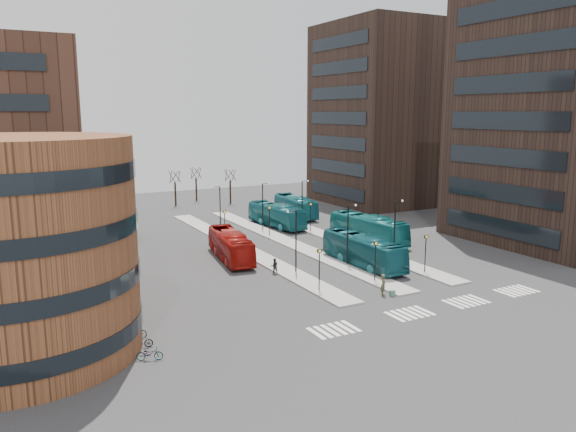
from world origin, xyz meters
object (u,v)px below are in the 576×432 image
teal_bus_a (363,250)px  bicycle_mid (141,341)px  bicycle_near (150,354)px  bicycle_far (135,332)px  traveller (383,285)px  commuter_a (274,266)px  red_bus (231,245)px  commuter_c (377,259)px  suitcase (392,293)px  commuter_b (365,264)px  teal_bus_b (276,215)px  teal_bus_c (368,228)px  teal_bus_d (295,206)px

teal_bus_a → bicycle_mid: size_ratio=7.60×
bicycle_near → bicycle_far: bearing=22.1°
traveller → commuter_a: bearing=73.6°
bicycle_near → red_bus: bearing=-12.1°
red_bus → bicycle_near: (-13.96, -20.55, -1.08)m
red_bus → commuter_c: 15.42m
red_bus → traveller: red_bus is taller
suitcase → traveller: bearing=142.1°
commuter_c → commuter_b: bearing=-47.7°
teal_bus_b → teal_bus_c: 14.57m
suitcase → red_bus: (-7.47, 17.82, 1.25)m
traveller → bicycle_far: size_ratio=1.16×
commuter_a → commuter_c: 10.69m
teal_bus_a → commuter_a: size_ratio=7.41×
commuter_b → bicycle_mid: (-23.84, -7.94, -0.31)m
teal_bus_a → bicycle_mid: (-24.95, -9.81, -1.14)m
red_bus → commuter_a: size_ratio=7.03×
commuter_b → bicycle_far: commuter_b is taller
teal_bus_c → commuter_c: teal_bus_c is taller
red_bus → commuter_b: 14.43m
teal_bus_a → traveller: 9.52m
bicycle_near → teal_bus_a: bearing=-42.3°
teal_bus_b → bicycle_far: bearing=-136.4°
traveller → commuter_b: (2.93, 6.72, -0.16)m
bicycle_far → bicycle_near: bearing=-162.1°
commuter_c → bicycle_far: commuter_c is taller
teal_bus_d → bicycle_far: bearing=-127.1°
teal_bus_a → teal_bus_c: 10.84m
teal_bus_d → traveller: size_ratio=5.94×
commuter_c → teal_bus_a: bearing=-113.7°
teal_bus_a → bicycle_near: 27.69m
suitcase → teal_bus_c: size_ratio=0.04×
commuter_a → commuter_b: bearing=174.7°
suitcase → bicycle_near: size_ratio=0.31×
teal_bus_b → bicycle_mid: bearing=-134.7°
teal_bus_c → teal_bus_b: bearing=107.9°
commuter_b → bicycle_mid: commuter_b is taller
teal_bus_a → traveller: (-4.04, -8.60, -0.67)m
commuter_b → teal_bus_b: bearing=18.9°
red_bus → commuter_c: (12.03, -9.62, -0.73)m
red_bus → commuter_b: (9.88, -10.48, -0.75)m
teal_bus_c → bicycle_far: bearing=-157.2°
bicycle_far → commuter_a: bearing=-40.9°
teal_bus_a → commuter_a: 9.50m
commuter_b → bicycle_near: commuter_b is taller
commuter_b → bicycle_far: (-23.84, -6.04, -0.35)m
teal_bus_c → bicycle_mid: size_ratio=7.85×
teal_bus_d → bicycle_near: bearing=-124.0°
teal_bus_d → bicycle_near: size_ratio=6.68×
commuter_a → bicycle_mid: (-15.61, -11.37, -0.32)m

